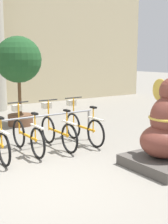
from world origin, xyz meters
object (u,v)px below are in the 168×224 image
(bicycle_3, at_px, (27,134))
(elephant_statue, at_px, (167,132))
(bicycle_4, at_px, (57,130))
(bicycle_5, at_px, (83,126))
(potted_tree, at_px, (18,64))

(bicycle_3, height_order, elephant_statue, elephant_statue)
(bicycle_4, distance_m, bicycle_5, 0.73)
(bicycle_3, bearing_deg, bicycle_5, -0.76)
(bicycle_5, distance_m, potted_tree, 3.08)
(bicycle_4, xyz_separation_m, bicycle_5, (0.73, 0.03, 0.00))
(bicycle_3, height_order, potted_tree, potted_tree)
(bicycle_5, relative_size, potted_tree, 0.62)
(bicycle_4, relative_size, elephant_statue, 0.83)
(bicycle_4, bearing_deg, bicycle_5, 2.74)
(bicycle_3, distance_m, bicycle_5, 1.45)
(bicycle_3, xyz_separation_m, elephant_statue, (1.80, -2.31, 0.26))
(bicycle_4, relative_size, potted_tree, 0.62)
(bicycle_5, xyz_separation_m, potted_tree, (-0.48, 2.68, 1.45))
(bicycle_4, bearing_deg, bicycle_3, 175.74)
(bicycle_3, distance_m, elephant_statue, 2.94)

